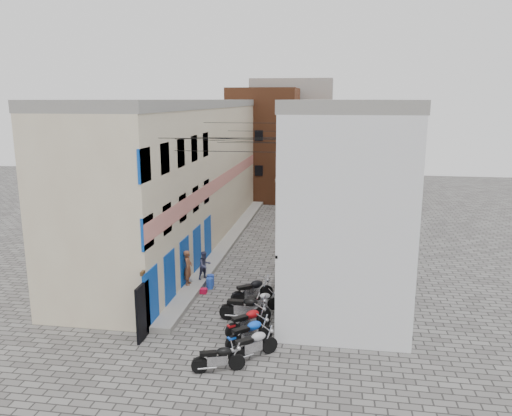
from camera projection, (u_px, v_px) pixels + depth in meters
The scene contains 21 objects.
ground at pixel (210, 338), 19.25m from camera, with size 90.00×90.00×0.00m, color #524F4D.
plinth at pixel (229, 241), 32.08m from camera, with size 0.90×26.00×0.25m, color gray.
building_left at pixel (183, 172), 31.55m from camera, with size 5.10×27.00×9.00m.
building_right at pixel (343, 176), 30.04m from camera, with size 5.94×26.00×9.00m.
building_far_brick_left at pixel (264, 144), 45.50m from camera, with size 6.00×6.00×10.00m, color brown.
building_far_brick_right at pixel (319, 154), 46.86m from camera, with size 5.00×6.00×8.00m, color brown.
building_far_concrete at pixel (292, 135), 50.87m from camera, with size 8.00×5.00×11.00m, color gray.
far_shopfront at pixel (282, 191), 43.30m from camera, with size 2.00×0.30×2.40m, color black.
overhead_wires at pixel (245, 138), 25.10m from camera, with size 5.80×13.02×1.32m.
motorcycle_a at pixel (218, 357), 16.77m from camera, with size 0.58×1.83×1.06m, color black, non-canonical shape.
motorcycle_b at pixel (253, 343), 17.63m from camera, with size 0.63×1.98×1.15m, color #A3A4A8, non-canonical shape.
motorcycle_c at pixel (249, 332), 18.46m from camera, with size 0.64×2.02×1.17m, color blue, non-canonical shape.
motorcycle_d at pixel (248, 320), 19.45m from camera, with size 0.63×2.00×1.16m, color #9E0B0F, non-canonical shape.
motorcycle_e at pixel (245, 307), 20.61m from camera, with size 0.69×2.17×1.26m, color black, non-canonical shape.
motorcycle_f at pixel (261, 300), 21.59m from camera, with size 0.54×1.70×0.99m, color silver, non-canonical shape.
motorcycle_g at pixel (252, 290), 22.48m from camera, with size 0.68×2.15×1.24m, color black, non-canonical shape.
person_a at pixel (188, 268), 23.97m from camera, with size 0.62×0.41×1.70m, color brown.
person_b at pixel (205, 265), 24.74m from camera, with size 0.69×0.54×1.42m, color #393B55.
water_jug_near at pixel (210, 283), 24.24m from camera, with size 0.33×0.33×0.52m, color blue.
water_jug_far at pixel (211, 280), 24.60m from camera, with size 0.36×0.36×0.56m, color #213EA6.
red_crate at pixel (203, 291), 23.67m from camera, with size 0.37×0.28×0.23m, color #BE0D32.
Camera 1 is at (4.57, -17.22, 9.02)m, focal length 35.00 mm.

